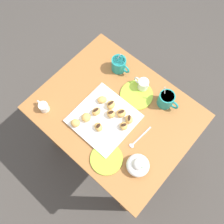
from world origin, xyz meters
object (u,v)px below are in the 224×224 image
dining_table (115,121)px  beignet_5 (99,127)px  beignet_8 (96,111)px  saucer_lime_left (136,95)px  beignet_1 (102,100)px  pastry_plate_square (104,119)px  coffee_mug_teal_right (166,99)px  beignet_6 (86,117)px  beignet_7 (110,105)px  beignet_4 (111,114)px  ice_cream_bowl (138,165)px  beignet_0 (75,123)px  beignet_2 (130,119)px  beignet_9 (122,113)px  coffee_mug_teal_left (119,64)px  saucer_lime_right (106,159)px  chocolate_sauce_pitcher (44,107)px  cream_pitcher_white (143,84)px  beignet_3 (124,126)px

dining_table → beignet_5: size_ratio=16.42×
beignet_5 → beignet_8: (-0.07, 0.06, 0.00)m
saucer_lime_left → beignet_1: (-0.12, -0.16, 0.03)m
pastry_plate_square → coffee_mug_teal_right: bearing=57.4°
beignet_6 → beignet_7: 0.15m
dining_table → beignet_4: bearing=-92.8°
ice_cream_bowl → beignet_0: size_ratio=2.29×
ice_cream_bowl → beignet_2: 0.25m
beignet_2 → beignet_9: 0.06m
saucer_lime_left → beignet_5: beignet_5 is taller
pastry_plate_square → ice_cream_bowl: (0.30, -0.08, 0.03)m
beignet_9 → beignet_1: bearing=-174.4°
beignet_0 → beignet_7: (0.07, 0.20, 0.00)m
coffee_mug_teal_left → beignet_1: bearing=-72.0°
dining_table → beignet_1: size_ratio=15.99×
beignet_0 → beignet_2: same height
saucer_lime_right → beignet_6: 0.25m
pastry_plate_square → beignet_1: (-0.08, 0.07, 0.02)m
saucer_lime_right → ice_cream_bowl: bearing=28.0°
beignet_0 → coffee_mug_teal_right: bearing=56.6°
saucer_lime_left → beignet_8: 0.26m
coffee_mug_teal_left → beignet_6: size_ratio=2.58×
beignet_5 → beignet_9: beignet_9 is taller
beignet_9 → beignet_0: bearing=-124.8°
coffee_mug_teal_left → beignet_6: 0.38m
chocolate_sauce_pitcher → beignet_5: bearing=20.0°
chocolate_sauce_pitcher → beignet_2: bearing=32.7°
cream_pitcher_white → beignet_5: 0.36m
coffee_mug_teal_left → beignet_0: (0.06, -0.43, -0.01)m
ice_cream_bowl → beignet_5: ice_cream_bowl is taller
saucer_lime_left → beignet_5: bearing=-93.7°
coffee_mug_teal_right → beignet_7: (-0.21, -0.23, -0.01)m
coffee_mug_teal_right → beignet_8: bearing=-128.7°
beignet_3 → beignet_8: beignet_8 is taller
saucer_lime_right → beignet_9: (-0.10, 0.24, 0.03)m
chocolate_sauce_pitcher → beignet_6: bearing=26.3°
saucer_lime_right → beignet_4: bearing=126.4°
pastry_plate_square → saucer_lime_left: size_ratio=1.68×
beignet_8 → beignet_9: size_ratio=0.97×
chocolate_sauce_pitcher → beignet_7: bearing=42.8°
beignet_6 → beignet_8: bearing=74.2°
beignet_8 → chocolate_sauce_pitcher: bearing=-144.3°
chocolate_sauce_pitcher → beignet_8: (0.24, 0.17, 0.01)m
beignet_2 → beignet_8: size_ratio=0.97×
beignet_6 → beignet_9: 0.20m
pastry_plate_square → chocolate_sauce_pitcher: (-0.29, -0.17, 0.02)m
ice_cream_bowl → beignet_0: (-0.39, -0.05, -0.00)m
pastry_plate_square → beignet_6: 0.10m
coffee_mug_teal_left → beignet_5: (0.17, -0.36, -0.01)m
chocolate_sauce_pitcher → beignet_5: 0.33m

